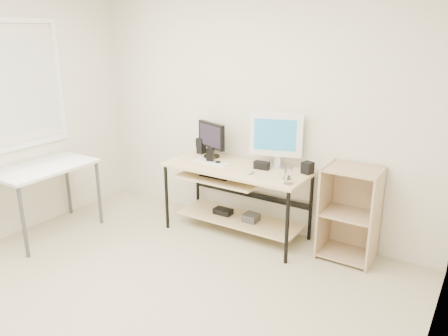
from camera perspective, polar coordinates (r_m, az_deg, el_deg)
name	(u,v)px	position (r m, az deg, el deg)	size (l,w,h in m)	color
room	(102,144)	(3.18, -15.61, 3.00)	(4.01, 4.01, 2.62)	#BAAF8F
desk	(235,186)	(4.54, 1.42, -2.30)	(1.50, 0.65, 0.75)	beige
side_table	(44,173)	(4.86, -22.40, -0.67)	(0.60, 1.00, 0.75)	silver
shelf_unit	(351,212)	(4.28, 16.23, -5.57)	(0.50, 0.40, 0.90)	tan
black_monitor	(211,137)	(4.74, -1.67, 4.02)	(0.41, 0.18, 0.39)	black
white_imac	(276,136)	(4.38, 6.82, 4.16)	(0.52, 0.20, 0.56)	silver
keyboard	(211,162)	(4.58, -1.68, 0.75)	(0.40, 0.11, 0.01)	silver
mouse	(250,172)	(4.25, 3.45, -0.48)	(0.06, 0.10, 0.03)	#B0B0B5
center_speaker	(262,165)	(4.38, 4.94, 0.35)	(0.16, 0.07, 0.08)	black
speaker_left	(201,145)	(4.92, -3.00, 2.97)	(0.10, 0.10, 0.18)	black
speaker_right	(308,168)	(4.30, 10.86, 0.03)	(0.10, 0.10, 0.12)	black
audio_controller	(210,155)	(4.59, -1.81, 1.68)	(0.08, 0.05, 0.15)	black
volume_puck	(218,163)	(4.55, -0.81, 0.70)	(0.06, 0.06, 0.02)	black
smartphone	(288,177)	(4.18, 8.32, -1.13)	(0.07, 0.13, 0.01)	black
coaster	(288,184)	(4.00, 8.38, -2.02)	(0.10, 0.10, 0.01)	#A7724B
drinking_glass	(289,175)	(3.98, 8.43, -0.97)	(0.07, 0.07, 0.15)	white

